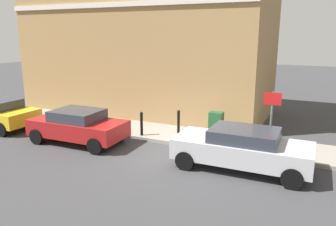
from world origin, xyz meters
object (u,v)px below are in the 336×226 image
at_px(bollard_near_cabinet, 179,121).
at_px(bollard_far_kerb, 142,123).
at_px(street_sign, 272,114).
at_px(car_red, 78,126).
at_px(car_silver, 242,148).
at_px(utility_cabinet, 216,127).

height_order(bollard_near_cabinet, bollard_far_kerb, same).
xyz_separation_m(bollard_far_kerb, street_sign, (0.02, -5.30, 0.96)).
relative_size(car_red, street_sign, 1.75).
bearing_deg(bollard_far_kerb, car_silver, -106.97).
bearing_deg(utility_cabinet, bollard_far_kerb, 106.10).
bearing_deg(utility_cabinet, car_silver, -144.79).
distance_m(utility_cabinet, street_sign, 2.62).
bearing_deg(street_sign, bollard_near_cabinet, 76.59).
bearing_deg(car_red, car_silver, 179.99).
xyz_separation_m(utility_cabinet, bollard_near_cabinet, (0.10, 1.72, 0.02)).
bearing_deg(car_silver, street_sign, -115.75).
xyz_separation_m(car_red, bollard_near_cabinet, (2.56, -3.38, -0.03)).
xyz_separation_m(car_red, street_sign, (1.61, -7.39, 0.93)).
height_order(bollard_near_cabinet, street_sign, street_sign).
relative_size(bollard_far_kerb, street_sign, 0.45).
bearing_deg(street_sign, utility_cabinet, 69.46).
height_order(car_red, street_sign, street_sign).
bearing_deg(car_red, utility_cabinet, -155.78).
xyz_separation_m(car_red, bollard_far_kerb, (1.59, -2.09, -0.03)).
height_order(car_silver, bollard_near_cabinet, car_silver).
height_order(car_red, bollard_near_cabinet, car_red).
relative_size(car_silver, bollard_far_kerb, 4.30).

